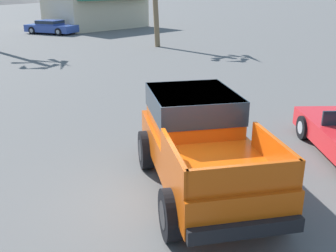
# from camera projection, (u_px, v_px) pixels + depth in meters

# --- Properties ---
(ground_plane) EXTENTS (320.00, 320.00, 0.00)m
(ground_plane) POSITION_uv_depth(u_px,v_px,m) (176.00, 191.00, 8.38)
(ground_plane) COLOR #5B5956
(orange_pickup_truck) EXTENTS (4.30, 5.04, 1.97)m
(orange_pickup_truck) POSITION_uv_depth(u_px,v_px,m) (199.00, 137.00, 8.30)
(orange_pickup_truck) COLOR #CC4C0C
(orange_pickup_truck) RESTS_ON ground_plane
(parked_car_blue) EXTENTS (3.34, 4.91, 1.17)m
(parked_car_blue) POSITION_uv_depth(u_px,v_px,m) (51.00, 27.00, 34.60)
(parked_car_blue) COLOR #334C9E
(parked_car_blue) RESTS_ON ground_plane
(storefront_building) EXTENTS (9.00, 6.28, 3.97)m
(storefront_building) POSITION_uv_depth(u_px,v_px,m) (96.00, 7.00, 38.79)
(storefront_building) COLOR beige
(storefront_building) RESTS_ON ground_plane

